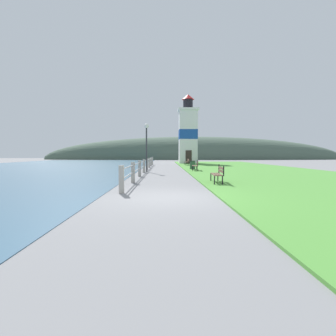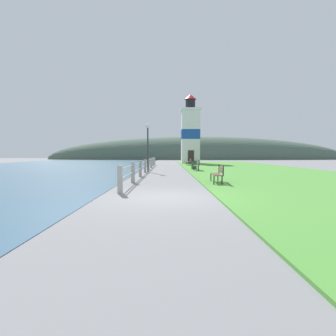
# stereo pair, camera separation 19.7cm
# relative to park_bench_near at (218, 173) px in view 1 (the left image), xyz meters

# --- Properties ---
(ground_plane) EXTENTS (160.00, 160.00, 0.00)m
(ground_plane) POSITION_rel_park_bench_near_xyz_m (-2.63, -4.12, -0.54)
(ground_plane) COLOR slate
(grass_verge) EXTENTS (12.00, 46.55, 0.06)m
(grass_verge) POSITION_rel_park_bench_near_xyz_m (5.14, 11.40, -0.51)
(grass_verge) COLOR #4C8E38
(grass_verge) RESTS_ON ground_plane
(water_strip) EXTENTS (24.00, 74.48, 0.01)m
(water_strip) POSITION_rel_park_bench_near_xyz_m (-16.90, 11.40, -0.53)
(water_strip) COLOR #385B75
(water_strip) RESTS_ON ground_plane
(seawall_railing) EXTENTS (0.18, 25.56, 1.06)m
(seawall_railing) POSITION_rel_park_bench_near_xyz_m (-4.30, 9.57, 0.07)
(seawall_railing) COLOR #A8A399
(seawall_railing) RESTS_ON ground_plane
(park_bench_near) EXTENTS (0.61, 1.77, 0.94)m
(park_bench_near) POSITION_rel_park_bench_near_xyz_m (0.00, 0.00, 0.00)
(park_bench_near) COLOR brown
(park_bench_near) RESTS_ON ground_plane
(park_bench_midway) EXTENTS (0.61, 1.64, 0.94)m
(park_bench_midway) POSITION_rel_park_bench_near_xyz_m (0.02, 9.44, -0.00)
(park_bench_midway) COLOR brown
(park_bench_midway) RESTS_ON ground_plane
(park_bench_far) EXTENTS (0.53, 1.84, 0.94)m
(park_bench_far) POSITION_rel_park_bench_near_xyz_m (0.18, 19.73, 0.00)
(park_bench_far) COLOR brown
(park_bench_far) RESTS_ON ground_plane
(lighthouse) EXTENTS (3.07, 3.07, 10.43)m
(lighthouse) POSITION_rel_park_bench_near_xyz_m (0.89, 26.90, 4.04)
(lighthouse) COLOR white
(lighthouse) RESTS_ON ground_plane
(trash_bin) EXTENTS (0.54, 0.54, 0.84)m
(trash_bin) POSITION_rel_park_bench_near_xyz_m (-0.06, 11.35, -0.11)
(trash_bin) COLOR #2D5138
(trash_bin) RESTS_ON ground_plane
(lamp_post) EXTENTS (0.36, 0.36, 3.96)m
(lamp_post) POSITION_rel_park_bench_near_xyz_m (-4.15, 8.67, 2.20)
(lamp_post) COLOR #333338
(lamp_post) RESTS_ON ground_plane
(distant_hillside) EXTENTS (80.00, 16.00, 12.00)m
(distant_hillside) POSITION_rel_park_bench_near_xyz_m (5.37, 56.91, -0.54)
(distant_hillside) COLOR #475B4C
(distant_hillside) RESTS_ON ground_plane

